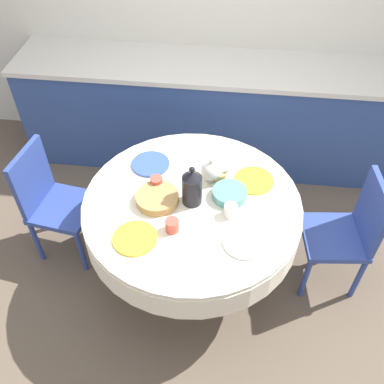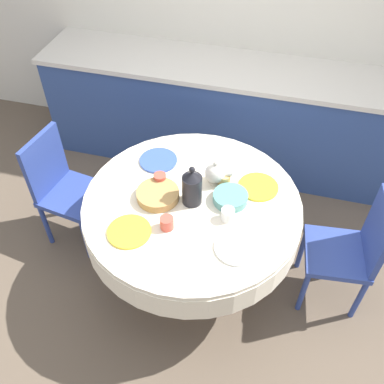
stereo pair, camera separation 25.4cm
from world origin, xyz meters
The scene contains 18 objects.
ground_plane centered at (0.00, 0.00, 0.00)m, with size 12.00×12.00×0.00m, color brown.
wall_back centered at (0.00, 1.67, 1.30)m, with size 7.00×0.05×2.60m.
kitchen_counter centered at (0.00, 1.34, 0.47)m, with size 3.24×0.64×0.94m.
dining_table centered at (0.00, 0.00, 0.64)m, with size 1.35×1.35×0.76m.
chair_left centered at (1.01, 0.11, 0.50)m, with size 0.44×0.44×0.90m.
chair_right centered at (-1.00, 0.15, 0.50)m, with size 0.46×0.46×0.90m.
plate_near_left centered at (-0.28, -0.33, 0.77)m, with size 0.25×0.25×0.01m, color yellow.
cup_near_left centered at (-0.09, -0.24, 0.80)m, with size 0.08×0.08×0.08m, color #CC4C3D.
plate_near_right centered at (0.33, -0.28, 0.77)m, with size 0.25×0.25×0.01m, color white.
cup_near_right centered at (0.24, -0.08, 0.80)m, with size 0.08×0.08×0.08m, color white.
plate_far_left centered at (-0.31, 0.30, 0.77)m, with size 0.25×0.25×0.01m, color #3856AD.
cup_far_left centered at (-0.23, 0.09, 0.80)m, with size 0.08×0.08×0.08m, color #CC4C3D.
plate_far_right centered at (0.37, 0.22, 0.77)m, with size 0.25×0.25×0.01m, color yellow.
cup_far_right centered at (0.16, 0.20, 0.80)m, with size 0.08×0.08×0.08m, color #DBB766.
coffee_carafe centered at (0.00, 0.00, 0.88)m, with size 0.12×0.12×0.28m.
teapot centered at (0.10, 0.20, 0.84)m, with size 0.18×0.13×0.17m.
bread_basket centered at (-0.21, -0.02, 0.79)m, with size 0.26×0.26×0.05m, color #AD844C.
fruit_bowl centered at (0.22, 0.06, 0.79)m, with size 0.21×0.21×0.05m, color #569993.
Camera 2 is at (0.46, -1.72, 2.65)m, focal length 40.00 mm.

